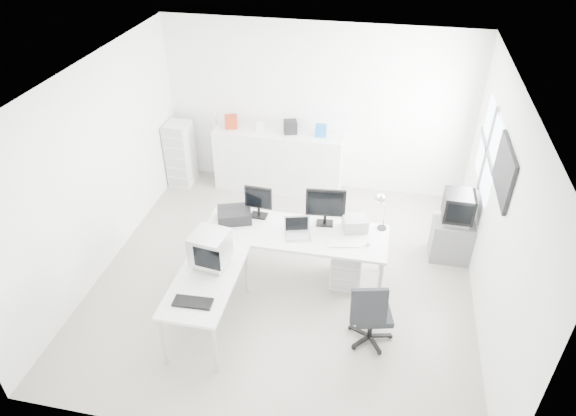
% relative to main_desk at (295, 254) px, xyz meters
% --- Properties ---
extents(floor, '(5.00, 5.00, 0.01)m').
position_rel_main_desk_xyz_m(floor, '(-0.13, -0.04, -0.38)').
color(floor, beige).
rests_on(floor, ground).
extents(ceiling, '(5.00, 5.00, 0.01)m').
position_rel_main_desk_xyz_m(ceiling, '(-0.13, -0.04, 2.42)').
color(ceiling, white).
rests_on(ceiling, back_wall).
extents(back_wall, '(5.00, 0.02, 2.80)m').
position_rel_main_desk_xyz_m(back_wall, '(-0.13, 2.46, 1.02)').
color(back_wall, white).
rests_on(back_wall, floor).
extents(left_wall, '(0.02, 5.00, 2.80)m').
position_rel_main_desk_xyz_m(left_wall, '(-2.63, -0.04, 1.02)').
color(left_wall, white).
rests_on(left_wall, floor).
extents(right_wall, '(0.02, 5.00, 2.80)m').
position_rel_main_desk_xyz_m(right_wall, '(2.37, -0.04, 1.02)').
color(right_wall, white).
rests_on(right_wall, floor).
extents(window, '(0.02, 1.20, 1.10)m').
position_rel_main_desk_xyz_m(window, '(2.35, 1.16, 1.23)').
color(window, white).
rests_on(window, right_wall).
extents(wall_picture, '(0.04, 0.90, 0.60)m').
position_rel_main_desk_xyz_m(wall_picture, '(2.34, 0.06, 1.52)').
color(wall_picture, black).
rests_on(wall_picture, right_wall).
extents(main_desk, '(2.40, 0.80, 0.75)m').
position_rel_main_desk_xyz_m(main_desk, '(0.00, 0.00, 0.00)').
color(main_desk, white).
rests_on(main_desk, floor).
extents(side_desk, '(0.70, 1.40, 0.75)m').
position_rel_main_desk_xyz_m(side_desk, '(-0.85, -1.10, 0.00)').
color(side_desk, white).
rests_on(side_desk, floor).
extents(drawer_pedestal, '(0.40, 0.50, 0.60)m').
position_rel_main_desk_xyz_m(drawer_pedestal, '(0.70, 0.05, -0.08)').
color(drawer_pedestal, white).
rests_on(drawer_pedestal, floor).
extents(inkjet_printer, '(0.53, 0.47, 0.16)m').
position_rel_main_desk_xyz_m(inkjet_printer, '(-0.85, 0.10, 0.45)').
color(inkjet_printer, black).
rests_on(inkjet_printer, main_desk).
extents(lcd_monitor_small, '(0.38, 0.23, 0.47)m').
position_rel_main_desk_xyz_m(lcd_monitor_small, '(-0.55, 0.25, 0.61)').
color(lcd_monitor_small, black).
rests_on(lcd_monitor_small, main_desk).
extents(lcd_monitor_large, '(0.54, 0.26, 0.54)m').
position_rel_main_desk_xyz_m(lcd_monitor_large, '(0.35, 0.25, 0.64)').
color(lcd_monitor_large, black).
rests_on(lcd_monitor_large, main_desk).
extents(laptop, '(0.42, 0.42, 0.22)m').
position_rel_main_desk_xyz_m(laptop, '(0.05, -0.10, 0.49)').
color(laptop, '#B7B7BA').
rests_on(laptop, main_desk).
extents(white_keyboard, '(0.40, 0.19, 0.02)m').
position_rel_main_desk_xyz_m(white_keyboard, '(0.65, -0.15, 0.38)').
color(white_keyboard, white).
rests_on(white_keyboard, main_desk).
extents(white_mouse, '(0.06, 0.06, 0.06)m').
position_rel_main_desk_xyz_m(white_mouse, '(0.95, -0.10, 0.40)').
color(white_mouse, white).
rests_on(white_mouse, main_desk).
extents(laser_printer, '(0.37, 0.34, 0.18)m').
position_rel_main_desk_xyz_m(laser_printer, '(0.75, 0.22, 0.46)').
color(laser_printer, '#A5A5A5').
rests_on(laser_printer, main_desk).
extents(desk_lamp, '(0.20, 0.20, 0.48)m').
position_rel_main_desk_xyz_m(desk_lamp, '(1.10, 0.30, 0.62)').
color(desk_lamp, silver).
rests_on(desk_lamp, main_desk).
extents(crt_monitor, '(0.45, 0.45, 0.46)m').
position_rel_main_desk_xyz_m(crt_monitor, '(-0.85, -0.85, 0.60)').
color(crt_monitor, '#B7B7BA').
rests_on(crt_monitor, side_desk).
extents(black_keyboard, '(0.44, 0.19, 0.03)m').
position_rel_main_desk_xyz_m(black_keyboard, '(-0.85, -1.50, 0.39)').
color(black_keyboard, black).
rests_on(black_keyboard, side_desk).
extents(office_chair, '(0.67, 0.67, 0.96)m').
position_rel_main_desk_xyz_m(office_chair, '(1.09, -0.94, 0.10)').
color(office_chair, '#282A2D').
rests_on(office_chair, floor).
extents(tv_cabinet, '(0.56, 0.45, 0.61)m').
position_rel_main_desk_xyz_m(tv_cabinet, '(2.09, 0.85, -0.07)').
color(tv_cabinet, slate).
rests_on(tv_cabinet, floor).
extents(crt_tv, '(0.50, 0.48, 0.45)m').
position_rel_main_desk_xyz_m(crt_tv, '(2.09, 0.85, 0.46)').
color(crt_tv, black).
rests_on(crt_tv, tv_cabinet).
extents(sideboard, '(2.14, 0.54, 1.07)m').
position_rel_main_desk_xyz_m(sideboard, '(-0.71, 2.20, 0.16)').
color(sideboard, white).
rests_on(sideboard, floor).
extents(clutter_box_a, '(0.25, 0.24, 0.20)m').
position_rel_main_desk_xyz_m(clutter_box_a, '(-1.51, 2.20, 0.80)').
color(clutter_box_a, '#A12D17').
rests_on(clutter_box_a, sideboard).
extents(clutter_box_b, '(0.13, 0.12, 0.13)m').
position_rel_main_desk_xyz_m(clutter_box_b, '(-1.01, 2.20, 0.76)').
color(clutter_box_b, white).
rests_on(clutter_box_b, sideboard).
extents(clutter_box_c, '(0.26, 0.25, 0.21)m').
position_rel_main_desk_xyz_m(clutter_box_c, '(-0.51, 2.20, 0.80)').
color(clutter_box_c, black).
rests_on(clutter_box_c, sideboard).
extents(clutter_box_d, '(0.19, 0.17, 0.18)m').
position_rel_main_desk_xyz_m(clutter_box_d, '(-0.01, 2.20, 0.79)').
color(clutter_box_d, '#185EAC').
rests_on(clutter_box_d, sideboard).
extents(clutter_bottle, '(0.07, 0.07, 0.22)m').
position_rel_main_desk_xyz_m(clutter_bottle, '(-1.81, 2.24, 0.81)').
color(clutter_bottle, white).
rests_on(clutter_bottle, sideboard).
extents(filing_cabinet, '(0.39, 0.46, 1.12)m').
position_rel_main_desk_xyz_m(filing_cabinet, '(-2.41, 2.04, 0.18)').
color(filing_cabinet, white).
rests_on(filing_cabinet, floor).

